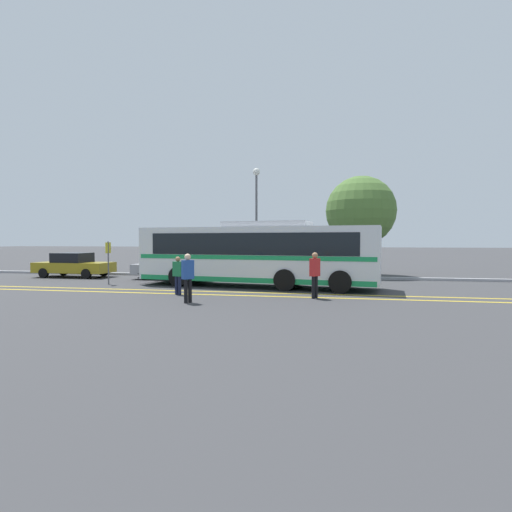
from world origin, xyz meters
The scene contains 13 objects.
ground_plane centered at (0.00, 0.00, 0.00)m, with size 220.00×220.00×0.00m, color #38383A.
lane_strip_0 centered at (0.73, -2.41, 0.00)m, with size 0.20×31.79×0.01m, color gold.
lane_strip_1 centered at (0.73, -3.43, 0.00)m, with size 0.20×31.79×0.01m, color gold.
curb_strip centered at (0.73, 4.65, 0.07)m, with size 39.79×0.36×0.15m, color #99999E.
transit_bus centered at (0.74, -0.22, 1.67)m, with size 12.29×4.06×3.21m.
parked_car_0 centered at (-11.39, 2.69, 0.75)m, with size 4.70×2.05×1.51m.
parked_car_1 centered at (-4.70, 2.61, 0.72)m, with size 4.93×1.99×1.45m.
pedestrian_0 centered at (3.75, -3.66, 1.05)m, with size 0.42×0.47×1.83m.
pedestrian_1 centered at (-0.79, -5.67, 1.04)m, with size 0.44×0.46×1.81m.
pedestrian_2 centered at (-1.97, -3.67, 0.91)m, with size 0.47×0.35×1.61m.
bus_stop_sign centered at (-7.02, -0.64, 1.42)m, with size 0.08×0.40×2.24m.
street_lamp centered at (-0.30, 5.32, 4.65)m, with size 0.45×0.45×6.84m.
tree_0 centered at (6.23, 7.22, 4.20)m, with size 4.49×4.49×6.45m.
Camera 1 is at (4.40, -19.54, 2.31)m, focal length 28.00 mm.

